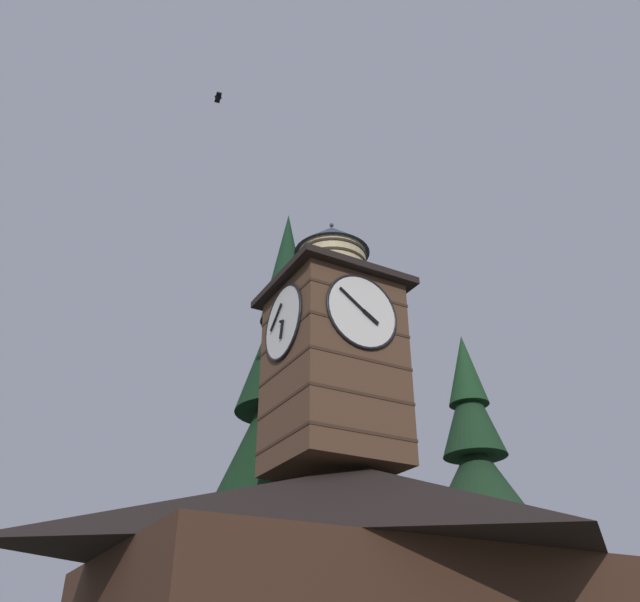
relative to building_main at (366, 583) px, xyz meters
The scene contains 6 objects.
building_main is the anchor object (origin of this frame).
clock_tower 7.39m from the building_main, 64.13° to the right, with size 4.41×4.41×9.43m.
pine_tree_behind 6.86m from the building_main, 87.64° to the right, with size 6.95×6.95×19.28m.
pine_tree_aside 11.11m from the building_main, 150.83° to the right, with size 5.90×5.90×15.36m.
moon 35.47m from the building_main, 106.50° to the right, with size 1.59×1.59×1.59m.
flying_bird_high 15.70m from the building_main, 11.46° to the left, with size 0.26×0.48×0.14m.
Camera 1 is at (10.38, 13.84, 1.46)m, focal length 36.10 mm.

